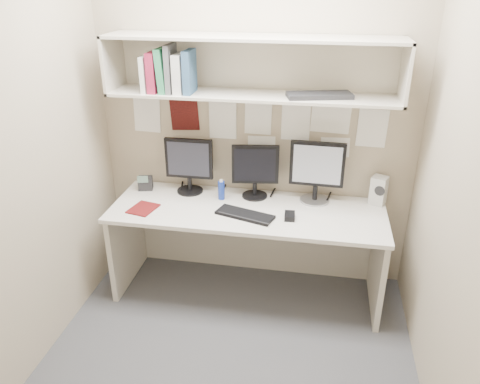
% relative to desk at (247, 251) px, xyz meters
% --- Properties ---
extents(floor, '(2.40, 2.00, 0.01)m').
position_rel_desk_xyz_m(floor, '(0.00, -0.65, -0.37)').
color(floor, '#414246').
rests_on(floor, ground).
extents(wall_back, '(2.40, 0.02, 2.60)m').
position_rel_desk_xyz_m(wall_back, '(0.00, 0.35, 0.93)').
color(wall_back, tan).
rests_on(wall_back, ground).
extents(wall_front, '(2.40, 0.02, 2.60)m').
position_rel_desk_xyz_m(wall_front, '(0.00, -1.65, 0.93)').
color(wall_front, tan).
rests_on(wall_front, ground).
extents(wall_left, '(0.02, 2.00, 2.60)m').
position_rel_desk_xyz_m(wall_left, '(-1.20, -0.65, 0.93)').
color(wall_left, tan).
rests_on(wall_left, ground).
extents(wall_right, '(0.02, 2.00, 2.60)m').
position_rel_desk_xyz_m(wall_right, '(1.20, -0.65, 0.93)').
color(wall_right, tan).
rests_on(wall_right, ground).
extents(desk, '(2.00, 0.70, 0.73)m').
position_rel_desk_xyz_m(desk, '(0.00, 0.00, 0.00)').
color(desk, beige).
rests_on(desk, floor).
extents(overhead_hutch, '(2.00, 0.38, 0.40)m').
position_rel_desk_xyz_m(overhead_hutch, '(0.00, 0.21, 1.35)').
color(overhead_hutch, beige).
rests_on(overhead_hutch, wall_back).
extents(pinned_papers, '(1.92, 0.01, 0.48)m').
position_rel_desk_xyz_m(pinned_papers, '(0.00, 0.34, 0.88)').
color(pinned_papers, white).
rests_on(pinned_papers, wall_back).
extents(monitor_left, '(0.37, 0.20, 0.43)m').
position_rel_desk_xyz_m(monitor_left, '(-0.49, 0.22, 0.60)').
color(monitor_left, black).
rests_on(monitor_left, desk).
extents(monitor_center, '(0.35, 0.19, 0.41)m').
position_rel_desk_xyz_m(monitor_center, '(0.02, 0.22, 0.59)').
color(monitor_center, black).
rests_on(monitor_center, desk).
extents(monitor_right, '(0.40, 0.22, 0.47)m').
position_rel_desk_xyz_m(monitor_right, '(0.48, 0.22, 0.62)').
color(monitor_right, '#A5A5AA').
rests_on(monitor_right, desk).
extents(keyboard, '(0.44, 0.26, 0.02)m').
position_rel_desk_xyz_m(keyboard, '(0.00, -0.12, 0.37)').
color(keyboard, black).
rests_on(keyboard, desk).
extents(mouse, '(0.08, 0.12, 0.04)m').
position_rel_desk_xyz_m(mouse, '(0.32, -0.10, 0.38)').
color(mouse, black).
rests_on(mouse, desk).
extents(speaker, '(0.14, 0.14, 0.22)m').
position_rel_desk_xyz_m(speaker, '(0.94, 0.25, 0.47)').
color(speaker, beige).
rests_on(speaker, desk).
extents(blue_bottle, '(0.05, 0.05, 0.16)m').
position_rel_desk_xyz_m(blue_bottle, '(-0.22, 0.12, 0.44)').
color(blue_bottle, navy).
rests_on(blue_bottle, desk).
extents(maroon_notebook, '(0.21, 0.24, 0.01)m').
position_rel_desk_xyz_m(maroon_notebook, '(-0.75, -0.15, 0.37)').
color(maroon_notebook, '#590F10').
rests_on(maroon_notebook, desk).
extents(desk_phone, '(0.13, 0.12, 0.13)m').
position_rel_desk_xyz_m(desk_phone, '(-0.85, 0.19, 0.42)').
color(desk_phone, black).
rests_on(desk_phone, desk).
extents(book_stack, '(0.35, 0.20, 0.32)m').
position_rel_desk_xyz_m(book_stack, '(-0.57, 0.10, 1.31)').
color(book_stack, silver).
rests_on(book_stack, overhead_hutch).
extents(hutch_tray, '(0.46, 0.27, 0.03)m').
position_rel_desk_xyz_m(hutch_tray, '(0.46, 0.12, 1.19)').
color(hutch_tray, black).
rests_on(hutch_tray, overhead_hutch).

